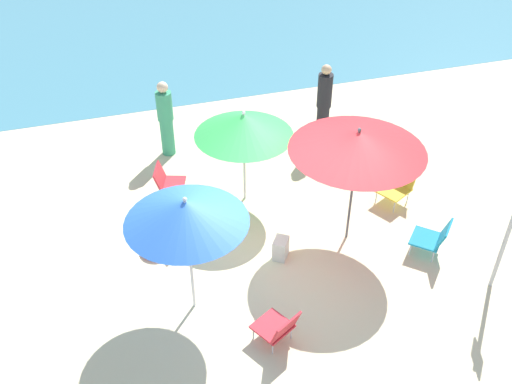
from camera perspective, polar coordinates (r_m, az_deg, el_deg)
The scene contains 14 objects.
ground_plane at distance 9.33m, azimuth 0.79°, elevation -6.06°, with size 40.00×40.00×0.00m, color beige.
umbrella_green at distance 9.60m, azimuth -1.20°, elevation 6.59°, with size 1.66×1.66×1.77m.
umbrella_blue at distance 7.42m, azimuth -6.87°, elevation -1.93°, with size 1.62×1.62×1.97m.
umbrella_red at distance 8.65m, azimuth 9.97°, elevation 4.91°, with size 2.05×2.05×2.07m.
beach_chair_a at distance 10.49m, azimuth 13.69°, elevation 0.80°, with size 0.76×0.70×0.67m.
beach_chair_b at distance 9.53m, azimuth 16.98°, elevation -4.25°, with size 0.72×0.72×0.62m.
beach_chair_c at distance 9.55m, azimuth -6.66°, elevation -2.71°, with size 0.67×0.59×0.60m.
beach_chair_d at distance 10.45m, azimuth -8.70°, elevation 1.08°, with size 0.63×0.64×0.59m.
beach_chair_e at distance 7.90m, azimuth 2.18°, elevation -13.06°, with size 0.66×0.69×0.59m.
person_a at distance 11.62m, azimuth 6.64°, elevation 8.49°, with size 0.29×0.29×1.71m.
person_b at distance 11.37m, azimuth -8.83°, elevation 7.11°, with size 0.31×0.31×1.55m.
warning_sign at distance 8.73m, azimuth 23.77°, elevation -2.61°, with size 0.16×0.39×1.95m.
swim_ring at distance 9.48m, azimuth -9.55°, elevation -5.40°, with size 0.56×0.56×0.11m, color #E54C7F.
beach_bag at distance 9.17m, azimuth 2.43°, elevation -5.52°, with size 0.28×0.21×0.35m, color silver.
Camera 1 is at (-2.09, -6.49, 6.37)m, focal length 40.90 mm.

